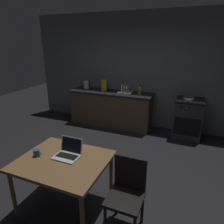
{
  "coord_description": "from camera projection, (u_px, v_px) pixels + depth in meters",
  "views": [
    {
      "loc": [
        1.33,
        -2.58,
        2.13
      ],
      "look_at": [
        -0.06,
        0.81,
        0.83
      ],
      "focal_mm": 32.18,
      "sensor_mm": 36.0,
      "label": 1
    }
  ],
  "objects": [
    {
      "name": "ground_plane",
      "position": [
        97.0,
        173.0,
        3.43
      ],
      "size": [
        12.0,
        12.0,
        0.0
      ],
      "primitive_type": "plane",
      "color": "black"
    },
    {
      "name": "back_wall",
      "position": [
        150.0,
        72.0,
        4.96
      ],
      "size": [
        6.4,
        0.1,
        2.81
      ],
      "primitive_type": "cube",
      "color": "slate",
      "rests_on": "ground_plane"
    },
    {
      "name": "kitchen_counter",
      "position": [
        111.0,
        108.0,
        5.29
      ],
      "size": [
        2.16,
        0.64,
        0.91
      ],
      "color": "#4C3D2D",
      "rests_on": "ground_plane"
    },
    {
      "name": "stove_oven",
      "position": [
        188.0,
        118.0,
        4.61
      ],
      "size": [
        0.6,
        0.62,
        0.91
      ],
      "color": "#2D2D30",
      "rests_on": "ground_plane"
    },
    {
      "name": "dining_table",
      "position": [
        63.0,
        165.0,
        2.55
      ],
      "size": [
        1.1,
        0.92,
        0.72
      ],
      "color": "brown",
      "rests_on": "ground_plane"
    },
    {
      "name": "chair",
      "position": [
        127.0,
        190.0,
        2.3
      ],
      "size": [
        0.4,
        0.4,
        0.89
      ],
      "rotation": [
        0.0,
        0.0,
        0.31
      ],
      "color": "black",
      "rests_on": "ground_plane"
    },
    {
      "name": "laptop",
      "position": [
        68.0,
        153.0,
        2.59
      ],
      "size": [
        0.32,
        0.28,
        0.22
      ],
      "rotation": [
        0.0,
        0.0,
        0.17
      ],
      "color": "silver",
      "rests_on": "dining_table"
    },
    {
      "name": "electric_kettle",
      "position": [
        87.0,
        85.0,
        5.36
      ],
      "size": [
        0.18,
        0.16,
        0.23
      ],
      "color": "black",
      "rests_on": "kitchen_counter"
    },
    {
      "name": "bottle",
      "position": [
        140.0,
        90.0,
        4.79
      ],
      "size": [
        0.08,
        0.08,
        0.25
      ],
      "color": "#8C601E",
      "rests_on": "kitchen_counter"
    },
    {
      "name": "frying_pan",
      "position": [
        189.0,
        98.0,
        4.44
      ],
      "size": [
        0.26,
        0.43,
        0.05
      ],
      "color": "gray",
      "rests_on": "stove_oven"
    },
    {
      "name": "coffee_mug",
      "position": [
        37.0,
        153.0,
        2.59
      ],
      "size": [
        0.12,
        0.08,
        0.09
      ],
      "color": "#264C8C",
      "rests_on": "dining_table"
    },
    {
      "name": "cereal_box",
      "position": [
        104.0,
        85.0,
        5.19
      ],
      "size": [
        0.13,
        0.05,
        0.29
      ],
      "color": "gold",
      "rests_on": "kitchen_counter"
    },
    {
      "name": "dish_rack",
      "position": [
        125.0,
        91.0,
        4.99
      ],
      "size": [
        0.34,
        0.26,
        0.21
      ],
      "color": "silver",
      "rests_on": "kitchen_counter"
    }
  ]
}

